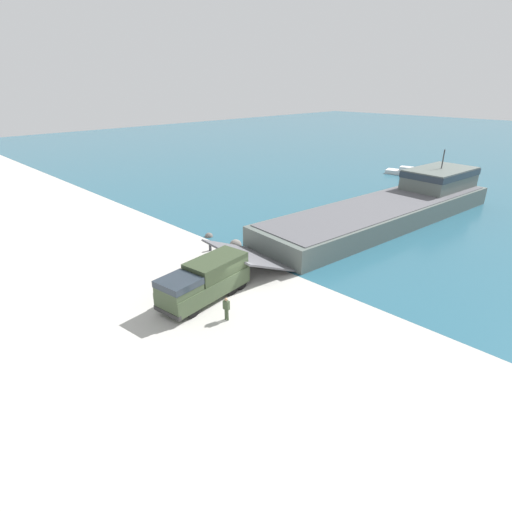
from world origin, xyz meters
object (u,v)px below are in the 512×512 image
object	(u,v)px
landing_craft	(396,204)
moored_boat_a	(410,172)
military_truck	(204,280)
mooring_bollard	(210,246)
soldier_on_ramp	(226,307)

from	to	relation	value
landing_craft	moored_boat_a	bearing A→B (deg)	117.77
military_truck	mooring_bollard	size ratio (longest dim) A/B	8.81
landing_craft	soldier_on_ramp	bearing A→B (deg)	-78.70
military_truck	moored_boat_a	world-z (taller)	military_truck
landing_craft	mooring_bollard	distance (m)	23.31
soldier_on_ramp	mooring_bollard	size ratio (longest dim) A/B	1.94
soldier_on_ramp	moored_boat_a	world-z (taller)	soldier_on_ramp
moored_boat_a	mooring_bollard	bearing A→B (deg)	-10.51
military_truck	moored_boat_a	xyz separation A→B (m)	(-9.23, 52.67, -1.11)
landing_craft	mooring_bollard	bearing A→B (deg)	-103.24
moored_boat_a	military_truck	bearing A→B (deg)	-3.23
military_truck	soldier_on_ramp	distance (m)	3.42
soldier_on_ramp	moored_boat_a	bearing A→B (deg)	4.04
military_truck	moored_boat_a	bearing A→B (deg)	-177.18
landing_craft	soldier_on_ramp	world-z (taller)	landing_craft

